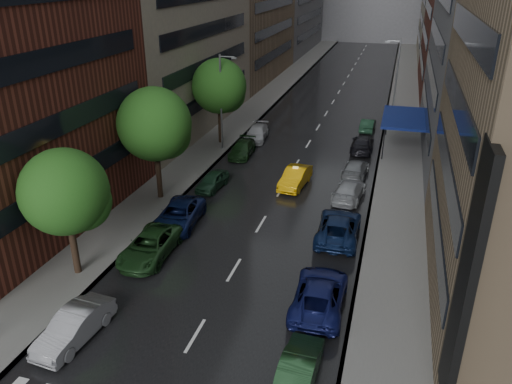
{
  "coord_description": "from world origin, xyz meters",
  "views": [
    {
      "loc": [
        8.12,
        -13.63,
        16.31
      ],
      "look_at": [
        0.0,
        14.74,
        3.0
      ],
      "focal_mm": 35.0,
      "sensor_mm": 36.0,
      "label": 1
    }
  ],
  "objects": [
    {
      "name": "awning",
      "position": [
        8.98,
        35.0,
        3.13
      ],
      "size": [
        4.0,
        8.0,
        3.12
      ],
      "color": "navy",
      "rests_on": "sidewalk_right"
    },
    {
      "name": "street_lamp_left",
      "position": [
        -7.72,
        30.0,
        4.89
      ],
      "size": [
        1.74,
        0.22,
        9.0
      ],
      "color": "gray",
      "rests_on": "sidewalk_left"
    },
    {
      "name": "street_lamp_right",
      "position": [
        7.72,
        45.0,
        4.89
      ],
      "size": [
        1.74,
        0.22,
        9.0
      ],
      "color": "gray",
      "rests_on": "sidewalk_right"
    },
    {
      "name": "sidewalk_right",
      "position": [
        9.0,
        50.0,
        0.07
      ],
      "size": [
        4.0,
        140.0,
        0.15
      ],
      "primitive_type": "cube",
      "color": "gray",
      "rests_on": "ground"
    },
    {
      "name": "sidewalk_left",
      "position": [
        -9.0,
        50.0,
        0.07
      ],
      "size": [
        4.0,
        140.0,
        0.15
      ],
      "primitive_type": "cube",
      "color": "gray",
      "rests_on": "ground"
    },
    {
      "name": "parked_cars_left",
      "position": [
        -5.4,
        17.46,
        0.73
      ],
      "size": [
        3.0,
        36.57,
        1.55
      ],
      "color": "gray",
      "rests_on": "ground"
    },
    {
      "name": "tree_near",
      "position": [
        -8.6,
        7.13,
        5.23
      ],
      "size": [
        4.8,
        4.8,
        7.65
      ],
      "color": "#382619",
      "rests_on": "ground"
    },
    {
      "name": "road",
      "position": [
        0.0,
        50.0,
        0.01
      ],
      "size": [
        14.0,
        140.0,
        0.01
      ],
      "primitive_type": "cube",
      "color": "black",
      "rests_on": "ground"
    },
    {
      "name": "parked_cars_right",
      "position": [
        5.4,
        19.35,
        0.75
      ],
      "size": [
        2.78,
        41.84,
        1.6
      ],
      "color": "#1B3D20",
      "rests_on": "ground"
    },
    {
      "name": "tree_far",
      "position": [
        -8.6,
        31.77,
        5.81
      ],
      "size": [
        5.32,
        5.32,
        8.48
      ],
      "color": "#382619",
      "rests_on": "ground"
    },
    {
      "name": "taxi",
      "position": [
        0.91,
        23.14,
        0.77
      ],
      "size": [
        2.09,
        4.82,
        1.54
      ],
      "primitive_type": "imported",
      "rotation": [
        0.0,
        0.0,
        -0.1
      ],
      "color": "#FFB60D",
      "rests_on": "ground"
    },
    {
      "name": "tree_mid",
      "position": [
        -8.6,
        17.98,
        5.92
      ],
      "size": [
        5.43,
        5.43,
        8.65
      ],
      "color": "#382619",
      "rests_on": "ground"
    }
  ]
}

